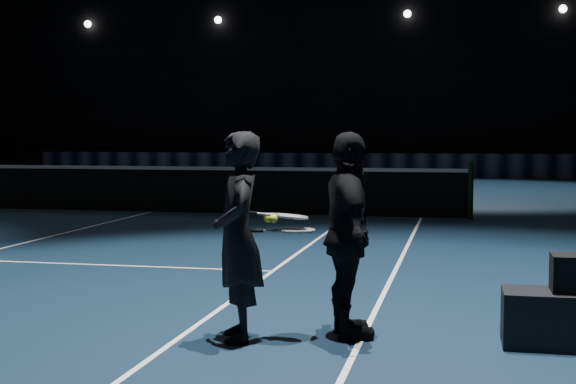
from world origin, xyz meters
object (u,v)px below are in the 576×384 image
object	(u,v)px
player_a	(238,236)
racket_lower	(297,230)
player_b	(348,235)
racket_upper	(290,216)
tennis_balls	(271,217)

from	to	relation	value
player_a	racket_lower	xyz separation A→B (m)	(0.43, 0.13, 0.04)
player_b	racket_upper	size ratio (longest dim) A/B	2.35
player_a	racket_upper	size ratio (longest dim) A/B	2.35
racket_upper	tennis_balls	xyz separation A→B (m)	(-0.13, -0.08, 0.00)
player_b	racket_upper	bearing A→B (deg)	83.14
player_b	tennis_balls	xyz separation A→B (m)	(-0.57, -0.17, 0.15)
player_b	racket_upper	xyz separation A→B (m)	(-0.44, -0.09, 0.15)
racket_upper	player_b	bearing A→B (deg)	-9.08
player_a	tennis_balls	bearing A→B (deg)	86.62
player_b	racket_lower	world-z (taller)	player_b
player_b	racket_lower	size ratio (longest dim) A/B	2.35
racket_lower	racket_upper	xyz separation A→B (m)	(-0.06, 0.02, 0.10)
tennis_balls	racket_upper	bearing A→B (deg)	30.44
player_a	tennis_balls	distance (m)	0.30
player_a	player_b	distance (m)	0.85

